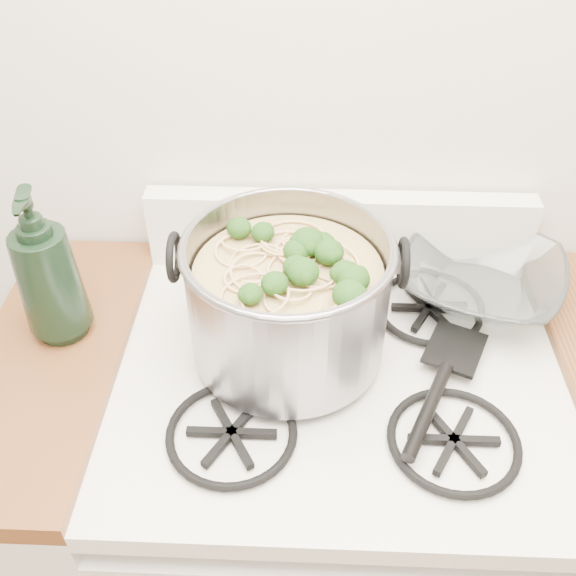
# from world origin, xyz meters

# --- Properties ---
(gas_range) EXTENTS (0.76, 0.66, 0.92)m
(gas_range) POSITION_xyz_m (0.00, 1.26, 0.44)
(gas_range) COLOR white
(gas_range) RESTS_ON ground
(counter_left) EXTENTS (0.25, 0.65, 0.92)m
(counter_left) POSITION_xyz_m (-0.51, 1.26, 0.46)
(counter_left) COLOR silver
(counter_left) RESTS_ON ground
(stock_pot) EXTENTS (0.37, 0.34, 0.23)m
(stock_pot) POSITION_xyz_m (-0.09, 1.30, 1.03)
(stock_pot) COLOR gray
(stock_pot) RESTS_ON gas_range
(spatula) EXTENTS (0.39, 0.40, 0.02)m
(spatula) POSITION_xyz_m (0.20, 1.30, 0.94)
(spatula) COLOR black
(spatula) RESTS_ON gas_range
(glass_bowl) EXTENTS (0.15, 0.15, 0.03)m
(glass_bowl) POSITION_xyz_m (0.26, 1.45, 0.94)
(glass_bowl) COLOR white
(glass_bowl) RESTS_ON gas_range
(bottle) EXTENTS (0.13, 0.13, 0.29)m
(bottle) POSITION_xyz_m (-0.49, 1.32, 1.06)
(bottle) COLOR black
(bottle) RESTS_ON counter_left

